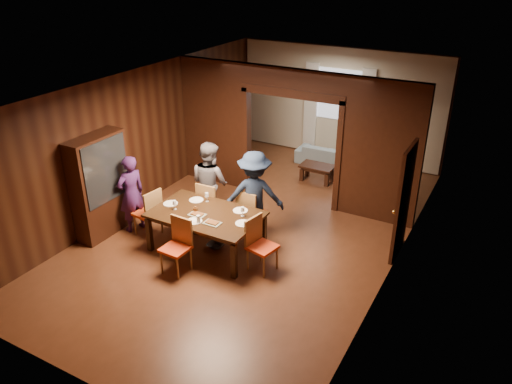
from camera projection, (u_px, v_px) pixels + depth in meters
The scene contains 32 objects.
floor at pixel (255, 229), 9.98m from camera, with size 9.00×9.00×0.00m, color #512A16.
ceiling at pixel (255, 85), 8.71m from camera, with size 5.50×9.00×0.02m, color silver.
room_walls at pixel (297, 130), 10.81m from camera, with size 5.52×9.01×2.90m.
person_purple at pixel (131, 194), 9.65m from camera, with size 0.57×0.37×1.56m, color #3D1C51.
person_grey at pixel (210, 183), 9.92m from camera, with size 0.83×0.65×1.72m, color #5A5860.
person_navy at pixel (254, 195), 9.43m from camera, with size 1.12×0.64×1.73m, color #18243C.
sofa at pixel (330, 155), 12.87m from camera, with size 1.73×0.68×0.51m, color #849DAC.
serving_bowl at pixel (214, 210), 9.02m from camera, with size 0.32×0.32×0.08m, color black.
dining_table at pixel (207, 231), 9.15m from camera, with size 1.97×1.23×0.76m, color black.
coffee_table at pixel (317, 173), 11.99m from camera, with size 0.80×0.50×0.40m, color black.
chair_left at pixel (147, 212), 9.61m from camera, with size 0.44×0.44×0.97m, color #E24715, non-canonical shape.
chair_right at pixel (262, 245), 8.52m from camera, with size 0.44×0.44×0.97m, color red, non-canonical shape.
chair_far_l at pixel (212, 204), 9.92m from camera, with size 0.44×0.44×0.97m, color #DC4914, non-canonical shape.
chair_far_r at pixel (252, 211), 9.62m from camera, with size 0.44×0.44×0.97m, color #E24C15, non-canonical shape.
chair_near at pixel (175, 247), 8.47m from camera, with size 0.44×0.44×0.97m, color red, non-canonical shape.
hutch at pixel (101, 186), 9.46m from camera, with size 0.40×1.20×2.00m, color black.
door_right at pixel (403, 202), 8.75m from camera, with size 0.06×0.90×2.10m, color black.
window_far at pixel (339, 95), 12.74m from camera, with size 1.20×0.03×1.30m, color silver.
curtain_left at pixel (311, 108), 13.23m from camera, with size 0.35×0.06×2.40m, color white.
curtain_right at pixel (365, 116), 12.58m from camera, with size 0.35×0.06×2.40m, color white.
plate_left at pixel (171, 204), 9.31m from camera, with size 0.27×0.27×0.01m, color white.
plate_far_l at pixel (196, 200), 9.44m from camera, with size 0.27×0.27×0.01m, color white.
plate_far_r at pixel (240, 210), 9.06m from camera, with size 0.27×0.27×0.01m, color white.
plate_right at pixel (243, 223), 8.64m from camera, with size 0.27×0.27×0.01m, color silver.
plate_near at pixel (195, 221), 8.71m from camera, with size 0.27×0.27×0.01m, color white.
platter_a at pixel (197, 214), 8.91m from camera, with size 0.30×0.20×0.04m, color gray.
platter_b at pixel (212, 223), 8.63m from camera, with size 0.30×0.20×0.04m, color slate.
wineglass_left at pixel (175, 205), 9.08m from camera, with size 0.08×0.08×0.18m, color silver, non-canonical shape.
wineglass_far at pixel (207, 197), 9.37m from camera, with size 0.08×0.08×0.18m, color silver, non-canonical shape.
wineglass_right at pixel (243, 212), 8.85m from camera, with size 0.08×0.08×0.18m, color silver, non-canonical shape.
tumbler at pixel (198, 219), 8.64m from camera, with size 0.07×0.07×0.14m, color white.
condiment_jar at pixel (195, 209), 9.00m from camera, with size 0.08×0.08×0.11m, color #4A2911, non-canonical shape.
Camera 1 is at (4.19, -7.57, 5.04)m, focal length 35.00 mm.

